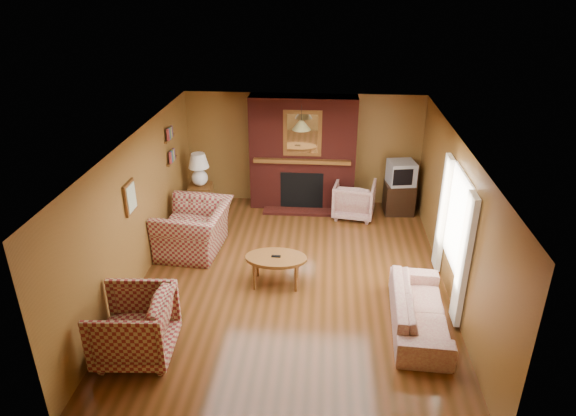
# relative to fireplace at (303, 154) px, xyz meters

# --- Properties ---
(floor) EXTENTS (6.50, 6.50, 0.00)m
(floor) POSITION_rel_fireplace_xyz_m (0.00, -2.98, -1.18)
(floor) COLOR #46290F
(floor) RESTS_ON ground
(ceiling) EXTENTS (6.50, 6.50, 0.00)m
(ceiling) POSITION_rel_fireplace_xyz_m (0.00, -2.98, 1.22)
(ceiling) COLOR silver
(ceiling) RESTS_ON wall_back
(wall_back) EXTENTS (6.50, 0.00, 6.50)m
(wall_back) POSITION_rel_fireplace_xyz_m (0.00, 0.27, 0.02)
(wall_back) COLOR brown
(wall_back) RESTS_ON floor
(wall_front) EXTENTS (6.50, 0.00, 6.50)m
(wall_front) POSITION_rel_fireplace_xyz_m (0.00, -6.23, 0.02)
(wall_front) COLOR brown
(wall_front) RESTS_ON floor
(wall_left) EXTENTS (0.00, 6.50, 6.50)m
(wall_left) POSITION_rel_fireplace_xyz_m (-2.50, -2.98, 0.02)
(wall_left) COLOR brown
(wall_left) RESTS_ON floor
(wall_right) EXTENTS (0.00, 6.50, 6.50)m
(wall_right) POSITION_rel_fireplace_xyz_m (2.50, -2.98, 0.02)
(wall_right) COLOR brown
(wall_right) RESTS_ON floor
(fireplace) EXTENTS (2.20, 0.82, 2.40)m
(fireplace) POSITION_rel_fireplace_xyz_m (0.00, 0.00, 0.00)
(fireplace) COLOR #4F1711
(fireplace) RESTS_ON floor
(window_right) EXTENTS (0.10, 1.85, 2.00)m
(window_right) POSITION_rel_fireplace_xyz_m (2.45, -3.18, -0.06)
(window_right) COLOR beige
(window_right) RESTS_ON wall_right
(bookshelf) EXTENTS (0.09, 0.55, 0.71)m
(bookshelf) POSITION_rel_fireplace_xyz_m (-2.44, -1.08, 0.48)
(bookshelf) COLOR brown
(bookshelf) RESTS_ON wall_left
(botanical_print) EXTENTS (0.05, 0.40, 0.50)m
(botanical_print) POSITION_rel_fireplace_xyz_m (-2.47, -3.28, 0.37)
(botanical_print) COLOR brown
(botanical_print) RESTS_ON wall_left
(pendant_light) EXTENTS (0.36, 0.36, 0.48)m
(pendant_light) POSITION_rel_fireplace_xyz_m (0.00, -0.68, 0.82)
(pendant_light) COLOR black
(pendant_light) RESTS_ON ceiling
(plaid_loveseat) EXTENTS (1.28, 1.44, 0.88)m
(plaid_loveseat) POSITION_rel_fireplace_xyz_m (-1.85, -2.12, -0.74)
(plaid_loveseat) COLOR maroon
(plaid_loveseat) RESTS_ON floor
(plaid_armchair) EXTENTS (1.07, 1.04, 0.92)m
(plaid_armchair) POSITION_rel_fireplace_xyz_m (-1.95, -4.96, -0.72)
(plaid_armchair) COLOR maroon
(plaid_armchair) RESTS_ON floor
(floral_sofa) EXTENTS (0.85, 1.96, 0.56)m
(floral_sofa) POSITION_rel_fireplace_xyz_m (1.90, -4.05, -0.90)
(floral_sofa) COLOR #BCB491
(floral_sofa) RESTS_ON floor
(floral_armchair) EXTENTS (0.93, 0.95, 0.76)m
(floral_armchair) POSITION_rel_fireplace_xyz_m (1.10, -0.44, -0.80)
(floral_armchair) COLOR #BCB491
(floral_armchair) RESTS_ON floor
(coffee_table) EXTENTS (1.00, 0.62, 0.53)m
(coffee_table) POSITION_rel_fireplace_xyz_m (-0.26, -3.11, -0.73)
(coffee_table) COLOR brown
(coffee_table) RESTS_ON floor
(side_table) EXTENTS (0.50, 0.50, 0.62)m
(side_table) POSITION_rel_fireplace_xyz_m (-2.10, -0.53, -0.87)
(side_table) COLOR brown
(side_table) RESTS_ON floor
(table_lamp) EXTENTS (0.42, 0.42, 0.70)m
(table_lamp) POSITION_rel_fireplace_xyz_m (-2.10, -0.53, -0.17)
(table_lamp) COLOR white
(table_lamp) RESTS_ON side_table
(tv_stand) EXTENTS (0.63, 0.58, 0.65)m
(tv_stand) POSITION_rel_fireplace_xyz_m (2.05, -0.18, -0.86)
(tv_stand) COLOR black
(tv_stand) RESTS_ON floor
(crt_tv) EXTENTS (0.60, 0.60, 0.48)m
(crt_tv) POSITION_rel_fireplace_xyz_m (2.05, -0.19, -0.29)
(crt_tv) COLOR #A8AAAF
(crt_tv) RESTS_ON tv_stand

